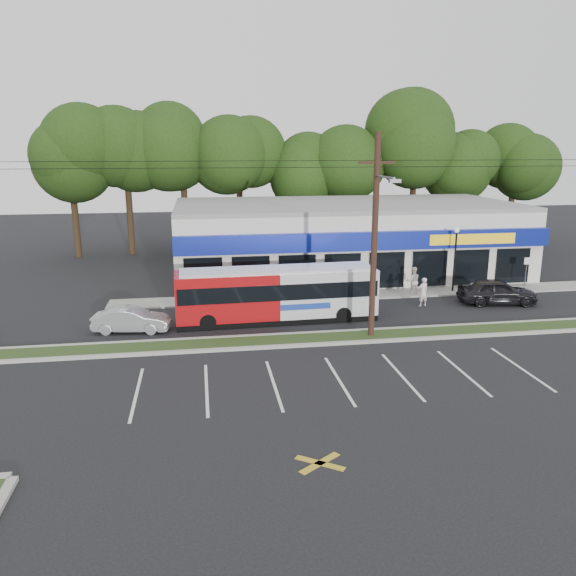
# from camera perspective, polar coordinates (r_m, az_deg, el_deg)

# --- Properties ---
(ground) EXTENTS (120.00, 120.00, 0.00)m
(ground) POSITION_cam_1_polar(r_m,az_deg,el_deg) (27.06, 2.92, -6.00)
(ground) COLOR black
(ground) RESTS_ON ground
(grass_strip) EXTENTS (40.00, 1.60, 0.12)m
(grass_strip) POSITION_cam_1_polar(r_m,az_deg,el_deg) (27.97, 2.50, -5.19)
(grass_strip) COLOR #263D19
(grass_strip) RESTS_ON ground
(curb_south) EXTENTS (40.00, 0.25, 0.14)m
(curb_south) POSITION_cam_1_polar(r_m,az_deg,el_deg) (27.18, 2.86, -5.76)
(curb_south) COLOR #9E9E93
(curb_south) RESTS_ON ground
(curb_north) EXTENTS (40.00, 0.25, 0.14)m
(curb_north) POSITION_cam_1_polar(r_m,az_deg,el_deg) (28.75, 2.16, -4.62)
(curb_north) COLOR #9E9E93
(curb_north) RESTS_ON ground
(sidewalk) EXTENTS (32.00, 2.20, 0.10)m
(sidewalk) POSITION_cam_1_polar(r_m,az_deg,el_deg) (36.58, 7.69, -0.65)
(sidewalk) COLOR #9E9E93
(sidewalk) RESTS_ON ground
(strip_mall) EXTENTS (25.00, 12.55, 5.30)m
(strip_mall) POSITION_cam_1_polar(r_m,az_deg,el_deg) (42.70, 5.81, 5.10)
(strip_mall) COLOR beige
(strip_mall) RESTS_ON ground
(utility_pole) EXTENTS (50.00, 2.77, 10.00)m
(utility_pole) POSITION_cam_1_polar(r_m,az_deg,el_deg) (27.32, 8.51, 5.78)
(utility_pole) COLOR black
(utility_pole) RESTS_ON ground
(lamp_post) EXTENTS (0.30, 0.30, 4.25)m
(lamp_post) POSITION_cam_1_polar(r_m,az_deg,el_deg) (37.99, 16.63, 3.48)
(lamp_post) COLOR black
(lamp_post) RESTS_ON ground
(sign_post) EXTENTS (0.45, 0.10, 2.23)m
(sign_post) POSITION_cam_1_polar(r_m,az_deg,el_deg) (40.40, 23.07, 1.93)
(sign_post) COLOR #59595E
(sign_post) RESTS_ON ground
(tree_line) EXTENTS (46.76, 6.76, 11.83)m
(tree_line) POSITION_cam_1_polar(r_m,az_deg,el_deg) (51.70, 1.41, 13.15)
(tree_line) COLOR black
(tree_line) RESTS_ON ground
(metrobus) EXTENTS (11.04, 2.66, 2.95)m
(metrobus) POSITION_cam_1_polar(r_m,az_deg,el_deg) (30.62, -1.13, -0.52)
(metrobus) COLOR #A00C0F
(metrobus) RESTS_ON ground
(car_dark) EXTENTS (4.86, 2.58, 1.57)m
(car_dark) POSITION_cam_1_polar(r_m,az_deg,el_deg) (36.41, 20.47, -0.31)
(car_dark) COLOR black
(car_dark) RESTS_ON ground
(car_silver) EXTENTS (4.03, 1.84, 1.28)m
(car_silver) POSITION_cam_1_polar(r_m,az_deg,el_deg) (30.14, -15.64, -3.12)
(car_silver) COLOR #94979B
(car_silver) RESTS_ON ground
(pedestrian_a) EXTENTS (0.72, 0.55, 1.75)m
(pedestrian_a) POSITION_cam_1_polar(r_m,az_deg,el_deg) (34.56, 13.56, -0.39)
(pedestrian_a) COLOR silver
(pedestrian_a) RESTS_ON ground
(pedestrian_b) EXTENTS (0.95, 0.76, 1.87)m
(pedestrian_b) POSITION_cam_1_polar(r_m,az_deg,el_deg) (36.91, 12.58, 0.69)
(pedestrian_b) COLOR beige
(pedestrian_b) RESTS_ON ground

